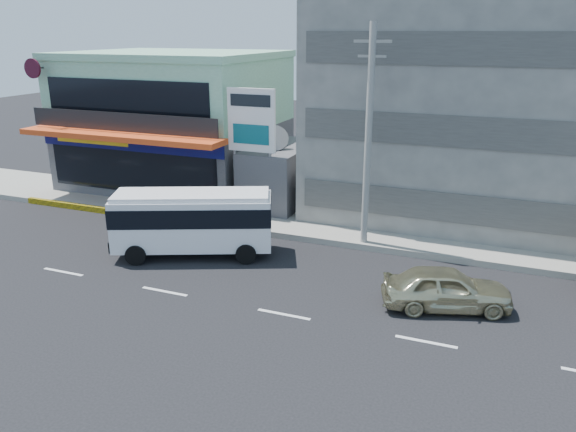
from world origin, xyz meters
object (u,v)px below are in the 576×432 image
(billboard, at_px, (252,128))
(minibus, at_px, (193,218))
(utility_pole_near, at_px, (368,138))
(shop_building, at_px, (177,123))
(sedan, at_px, (447,288))
(motorcycle_rider, at_px, (138,221))
(satellite_dish, at_px, (275,148))
(concrete_building, at_px, (480,83))

(billboard, relative_size, minibus, 0.95)
(utility_pole_near, bearing_deg, minibus, -151.79)
(shop_building, relative_size, sedan, 2.70)
(shop_building, xyz_separation_m, billboard, (7.50, -4.75, 0.93))
(minibus, bearing_deg, utility_pole_near, 28.21)
(shop_building, bearing_deg, utility_pole_near, -25.06)
(sedan, distance_m, motorcycle_rider, 15.20)
(satellite_dish, height_order, motorcycle_rider, satellite_dish)
(shop_building, relative_size, billboard, 1.80)
(shop_building, relative_size, concrete_building, 0.77)
(satellite_dish, bearing_deg, shop_building, 159.79)
(minibus, bearing_deg, shop_building, 124.90)
(shop_building, xyz_separation_m, utility_pole_near, (14.00, -6.55, 1.15))
(sedan, bearing_deg, concrete_building, -16.19)
(concrete_building, distance_m, utility_pole_near, 8.79)
(billboard, bearing_deg, shop_building, 147.68)
(shop_building, relative_size, satellite_dish, 8.27)
(shop_building, xyz_separation_m, motorcycle_rider, (3.24, -9.02, -3.28))
(utility_pole_near, xyz_separation_m, sedan, (4.27, -4.75, -4.37))
(minibus, bearing_deg, billboard, 86.20)
(satellite_dish, distance_m, utility_pole_near, 7.17)
(billboard, height_order, motorcycle_rider, billboard)
(utility_pole_near, xyz_separation_m, minibus, (-6.86, -3.68, -3.41))
(satellite_dish, distance_m, motorcycle_rider, 8.23)
(satellite_dish, xyz_separation_m, motorcycle_rider, (-4.76, -6.08, -2.86))
(billboard, bearing_deg, sedan, -31.30)
(motorcycle_rider, bearing_deg, minibus, -17.23)
(minibus, relative_size, motorcycle_rider, 3.36)
(utility_pole_near, bearing_deg, sedan, -48.03)
(utility_pole_near, distance_m, minibus, 8.50)
(satellite_dish, height_order, sedan, satellite_dish)
(shop_building, xyz_separation_m, satellite_dish, (8.00, -2.95, -0.42))
(billboard, bearing_deg, motorcycle_rider, -134.88)
(shop_building, height_order, utility_pole_near, utility_pole_near)
(shop_building, distance_m, motorcycle_rider, 10.13)
(concrete_building, distance_m, motorcycle_rider, 18.94)
(concrete_building, height_order, utility_pole_near, concrete_building)
(satellite_dish, relative_size, sedan, 0.33)
(shop_building, height_order, billboard, shop_building)
(satellite_dish, distance_m, sedan, 13.53)
(motorcycle_rider, bearing_deg, sedan, -8.61)
(minibus, height_order, sedan, minibus)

